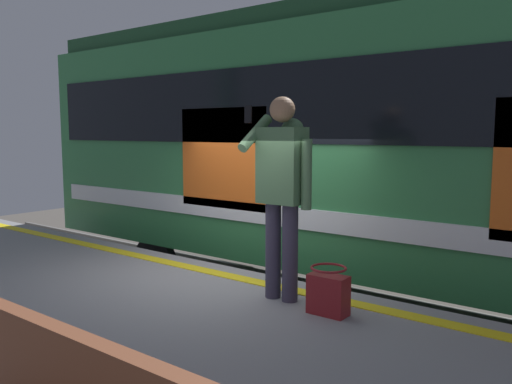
% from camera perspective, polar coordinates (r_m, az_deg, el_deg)
% --- Properties ---
extents(ground_plane, '(24.48, 24.48, 0.00)m').
position_cam_1_polar(ground_plane, '(6.09, -2.06, -18.36)').
color(ground_plane, '#4C4742').
extents(safety_line, '(14.67, 0.16, 0.01)m').
position_cam_1_polar(safety_line, '(5.49, -4.12, -8.96)').
color(safety_line, yellow).
rests_on(safety_line, platform).
extents(track_rail_near, '(19.46, 0.08, 0.16)m').
position_cam_1_polar(track_rail_near, '(7.14, 5.53, -13.81)').
color(track_rail_near, slate).
rests_on(track_rail_near, ground).
extents(track_rail_far, '(19.46, 0.08, 0.16)m').
position_cam_1_polar(track_rail_far, '(8.33, 10.85, -10.88)').
color(track_rail_far, slate).
rests_on(track_rail_far, ground).
extents(train_carriage, '(11.02, 3.03, 3.91)m').
position_cam_1_polar(train_carriage, '(6.82, 17.39, 5.65)').
color(train_carriage, '#2D723F').
rests_on(train_carriage, ground).
extents(passenger, '(0.57, 0.55, 1.78)m').
position_cam_1_polar(passenger, '(4.50, 2.95, 1.16)').
color(passenger, '#383347').
rests_on(passenger, platform).
extents(handbag, '(0.32, 0.30, 0.40)m').
position_cam_1_polar(handbag, '(4.32, 7.97, -10.91)').
color(handbag, maroon).
rests_on(handbag, platform).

